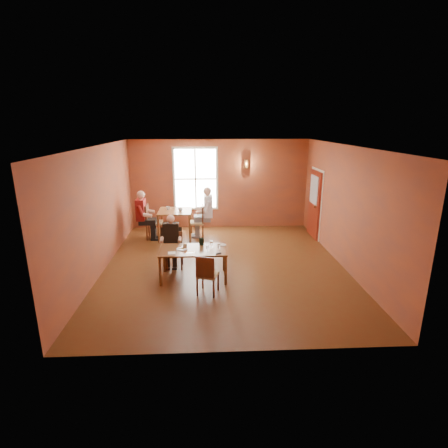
{
  "coord_description": "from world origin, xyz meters",
  "views": [
    {
      "loc": [
        -0.42,
        -8.27,
        3.51
      ],
      "look_at": [
        0.0,
        0.2,
        1.05
      ],
      "focal_mm": 28.0,
      "sensor_mm": 36.0,
      "label": 1
    }
  ],
  "objects_px": {
    "chair_diner_main": "(174,251)",
    "chair_diner_white": "(196,222)",
    "chair_empty": "(208,274)",
    "second_table": "(175,224)",
    "diner_maroon": "(153,215)",
    "diner_main": "(174,244)",
    "diner_white": "(197,214)",
    "chair_diner_maroon": "(154,222)",
    "main_table": "(194,264)"
  },
  "relations": [
    {
      "from": "diner_main",
      "to": "diner_white",
      "type": "distance_m",
      "value": 2.45
    },
    {
      "from": "chair_empty",
      "to": "second_table",
      "type": "bearing_deg",
      "value": 122.52
    },
    {
      "from": "diner_main",
      "to": "chair_empty",
      "type": "xyz_separation_m",
      "value": [
        0.83,
        -1.4,
        -0.19
      ]
    },
    {
      "from": "chair_empty",
      "to": "diner_maroon",
      "type": "distance_m",
      "value": 4.16
    },
    {
      "from": "chair_diner_main",
      "to": "chair_diner_maroon",
      "type": "height_order",
      "value": "chair_diner_maroon"
    },
    {
      "from": "second_table",
      "to": "diner_maroon",
      "type": "height_order",
      "value": "diner_maroon"
    },
    {
      "from": "chair_diner_main",
      "to": "diner_main",
      "type": "height_order",
      "value": "diner_main"
    },
    {
      "from": "diner_maroon",
      "to": "chair_empty",
      "type": "bearing_deg",
      "value": 23.86
    },
    {
      "from": "chair_diner_maroon",
      "to": "chair_diner_white",
      "type": "bearing_deg",
      "value": 90.0
    },
    {
      "from": "chair_empty",
      "to": "diner_white",
      "type": "relative_size",
      "value": 0.58
    },
    {
      "from": "main_table",
      "to": "chair_diner_main",
      "type": "xyz_separation_m",
      "value": [
        -0.5,
        0.65,
        0.09
      ]
    },
    {
      "from": "chair_empty",
      "to": "second_table",
      "type": "relative_size",
      "value": 0.88
    },
    {
      "from": "diner_white",
      "to": "chair_diner_white",
      "type": "bearing_deg",
      "value": 90.0
    },
    {
      "from": "main_table",
      "to": "second_table",
      "type": "xyz_separation_m",
      "value": [
        -0.67,
        3.02,
        0.09
      ]
    },
    {
      "from": "chair_diner_white",
      "to": "diner_main",
      "type": "bearing_deg",
      "value": 168.72
    },
    {
      "from": "chair_diner_white",
      "to": "chair_diner_maroon",
      "type": "height_order",
      "value": "chair_diner_maroon"
    },
    {
      "from": "main_table",
      "to": "diner_white",
      "type": "distance_m",
      "value": 3.04
    },
    {
      "from": "chair_empty",
      "to": "chair_diner_white",
      "type": "distance_m",
      "value": 3.81
    },
    {
      "from": "second_table",
      "to": "chair_diner_white",
      "type": "distance_m",
      "value": 0.65
    },
    {
      "from": "chair_empty",
      "to": "diner_main",
      "type": "bearing_deg",
      "value": 138.37
    },
    {
      "from": "diner_maroon",
      "to": "chair_diner_maroon",
      "type": "bearing_deg",
      "value": 90.0
    },
    {
      "from": "diner_main",
      "to": "chair_diner_white",
      "type": "relative_size",
      "value": 1.21
    },
    {
      "from": "diner_main",
      "to": "diner_maroon",
      "type": "height_order",
      "value": "diner_maroon"
    },
    {
      "from": "diner_white",
      "to": "diner_maroon",
      "type": "bearing_deg",
      "value": 90.0
    },
    {
      "from": "chair_diner_white",
      "to": "diner_white",
      "type": "xyz_separation_m",
      "value": [
        0.03,
        0.0,
        0.25
      ]
    },
    {
      "from": "chair_diner_main",
      "to": "main_table",
      "type": "bearing_deg",
      "value": 127.57
    },
    {
      "from": "chair_diner_main",
      "to": "chair_diner_maroon",
      "type": "bearing_deg",
      "value": -70.83
    },
    {
      "from": "chair_diner_main",
      "to": "chair_empty",
      "type": "bearing_deg",
      "value": 120.05
    },
    {
      "from": "chair_diner_main",
      "to": "chair_diner_white",
      "type": "relative_size",
      "value": 0.86
    },
    {
      "from": "second_table",
      "to": "diner_white",
      "type": "distance_m",
      "value": 0.75
    },
    {
      "from": "diner_white",
      "to": "chair_diner_maroon",
      "type": "relative_size",
      "value": 1.42
    },
    {
      "from": "chair_diner_main",
      "to": "diner_main",
      "type": "bearing_deg",
      "value": 90.0
    },
    {
      "from": "chair_empty",
      "to": "diner_maroon",
      "type": "xyz_separation_m",
      "value": [
        -1.68,
        3.79,
        0.3
      ]
    },
    {
      "from": "second_table",
      "to": "chair_empty",
      "type": "bearing_deg",
      "value": -75.26
    },
    {
      "from": "chair_empty",
      "to": "diner_white",
      "type": "distance_m",
      "value": 3.82
    },
    {
      "from": "second_table",
      "to": "diner_white",
      "type": "relative_size",
      "value": 0.65
    },
    {
      "from": "second_table",
      "to": "diner_main",
      "type": "bearing_deg",
      "value": -85.89
    },
    {
      "from": "main_table",
      "to": "chair_diner_main",
      "type": "distance_m",
      "value": 0.82
    },
    {
      "from": "second_table",
      "to": "chair_diner_white",
      "type": "height_order",
      "value": "chair_diner_white"
    },
    {
      "from": "chair_diner_main",
      "to": "chair_diner_maroon",
      "type": "distance_m",
      "value": 2.51
    },
    {
      "from": "chair_diner_maroon",
      "to": "diner_maroon",
      "type": "bearing_deg",
      "value": -90.0
    },
    {
      "from": "chair_empty",
      "to": "diner_white",
      "type": "bearing_deg",
      "value": 112.57
    },
    {
      "from": "second_table",
      "to": "chair_diner_main",
      "type": "bearing_deg",
      "value": -85.83
    },
    {
      "from": "chair_empty",
      "to": "chair_diner_maroon",
      "type": "xyz_separation_m",
      "value": [
        -1.65,
        3.79,
        0.1
      ]
    },
    {
      "from": "chair_empty",
      "to": "diner_maroon",
      "type": "bearing_deg",
      "value": 131.65
    },
    {
      "from": "diner_main",
      "to": "chair_empty",
      "type": "distance_m",
      "value": 1.63
    },
    {
      "from": "main_table",
      "to": "chair_diner_maroon",
      "type": "xyz_separation_m",
      "value": [
        -1.32,
        3.02,
        0.18
      ]
    },
    {
      "from": "diner_main",
      "to": "chair_diner_main",
      "type": "bearing_deg",
      "value": -90.0
    },
    {
      "from": "diner_white",
      "to": "diner_maroon",
      "type": "height_order",
      "value": "diner_white"
    },
    {
      "from": "chair_empty",
      "to": "chair_diner_maroon",
      "type": "distance_m",
      "value": 4.14
    }
  ]
}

